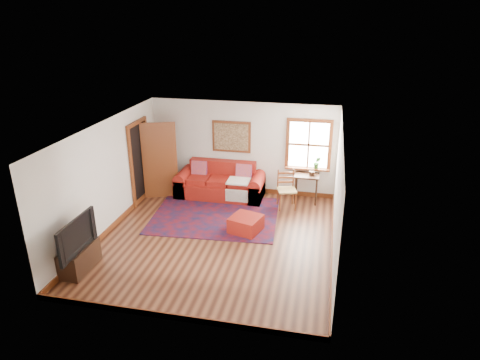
% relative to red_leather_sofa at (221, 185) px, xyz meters
% --- Properties ---
extents(ground, '(5.50, 5.50, 0.00)m').
position_rel_red_leather_sofa_xyz_m(ground, '(0.51, -2.30, -0.30)').
color(ground, '#3E1C10').
rests_on(ground, ground).
extents(room_envelope, '(5.04, 5.54, 2.52)m').
position_rel_red_leather_sofa_xyz_m(room_envelope, '(0.51, -2.28, 1.35)').
color(room_envelope, silver).
rests_on(room_envelope, ground).
extents(window, '(1.18, 0.20, 1.38)m').
position_rel_red_leather_sofa_xyz_m(window, '(2.29, 0.41, 1.01)').
color(window, white).
rests_on(window, ground).
extents(doorway, '(0.89, 1.08, 2.14)m').
position_rel_red_leather_sofa_xyz_m(doorway, '(-1.70, -0.52, 0.77)').
color(doorway, black).
rests_on(doorway, ground).
extents(framed_artwork, '(1.05, 0.07, 0.85)m').
position_rel_red_leather_sofa_xyz_m(framed_artwork, '(0.21, 0.42, 1.25)').
color(framed_artwork, brown).
rests_on(framed_artwork, ground).
extents(persian_rug, '(3.16, 2.60, 0.02)m').
position_rel_red_leather_sofa_xyz_m(persian_rug, '(0.18, -1.22, -0.29)').
color(persian_rug, '#5D0D16').
rests_on(persian_rug, ground).
extents(red_leather_sofa, '(2.33, 0.96, 0.91)m').
position_rel_red_leather_sofa_xyz_m(red_leather_sofa, '(0.00, 0.00, 0.00)').
color(red_leather_sofa, maroon).
rests_on(red_leather_sofa, ground).
extents(red_ottoman, '(0.80, 0.80, 0.37)m').
position_rel_red_leather_sofa_xyz_m(red_ottoman, '(1.06, -1.85, -0.12)').
color(red_ottoman, maroon).
rests_on(red_ottoman, ground).
extents(side_table, '(0.63, 0.47, 0.75)m').
position_rel_red_leather_sofa_xyz_m(side_table, '(2.28, 0.08, 0.33)').
color(side_table, black).
rests_on(side_table, ground).
extents(ladder_back_chair, '(0.56, 0.55, 0.97)m').
position_rel_red_leather_sofa_xyz_m(ladder_back_chair, '(1.81, -0.34, 0.22)').
color(ladder_back_chair, tan).
rests_on(ladder_back_chair, ground).
extents(media_cabinet, '(0.41, 0.90, 0.50)m').
position_rel_red_leather_sofa_xyz_m(media_cabinet, '(-1.77, -4.02, -0.05)').
color(media_cabinet, black).
rests_on(media_cabinet, ground).
extents(television, '(0.15, 1.18, 0.68)m').
position_rel_red_leather_sofa_xyz_m(television, '(-1.75, -4.18, 0.53)').
color(television, black).
rests_on(television, media_cabinet).
extents(candle_hurricane, '(0.12, 0.12, 0.18)m').
position_rel_red_leather_sofa_xyz_m(candle_hurricane, '(-1.72, -3.66, 0.28)').
color(candle_hurricane, silver).
rests_on(candle_hurricane, media_cabinet).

